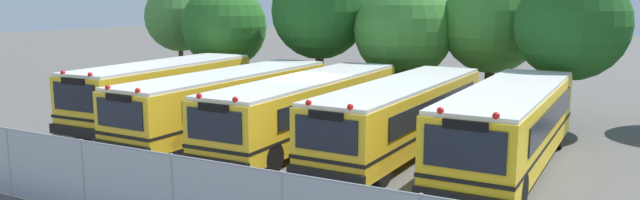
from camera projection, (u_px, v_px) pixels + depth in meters
name	position (u px, v px, depth m)	size (l,w,h in m)	color
ground_plane	(310.00, 140.00, 22.50)	(160.00, 160.00, 0.00)	#595651
school_bus_0	(164.00, 89.00, 25.69)	(2.82, 9.80, 2.74)	yellow
school_bus_1	(229.00, 99.00, 23.84)	(2.86, 11.53, 2.55)	yellow
school_bus_2	(309.00, 106.00, 22.17)	(2.48, 11.61, 2.57)	yellow
school_bus_3	(402.00, 113.00, 20.76)	(2.72, 11.34, 2.58)	yellow
school_bus_4	(509.00, 124.00, 18.60)	(2.66, 10.74, 2.73)	yellow
tree_0	(178.00, 15.00, 34.81)	(4.04, 4.04, 6.30)	#4C3823
tree_1	(225.00, 24.00, 32.51)	(4.65, 4.65, 6.18)	#4C3823
tree_2	(317.00, 12.00, 30.69)	(5.03, 5.03, 7.24)	#4C3823
tree_3	(402.00, 30.00, 28.75)	(4.86, 4.86, 6.27)	#4C3823
tree_4	(495.00, 22.00, 27.85)	(4.79, 4.79, 6.61)	#4C3823
tree_5	(569.00, 25.00, 23.87)	(4.51, 4.51, 6.55)	#4C3823
chainlink_fence	(126.00, 184.00, 13.93)	(20.32, 0.07, 1.93)	#9EA0A3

